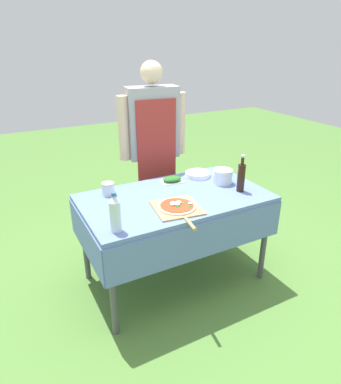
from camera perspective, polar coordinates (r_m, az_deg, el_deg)
The scene contains 10 objects.
ground_plane at distance 3.01m, azimuth 0.62°, elevation -13.97°, with size 12.00×12.00×0.00m, color #517F38.
prep_table at distance 2.65m, azimuth 0.68°, elevation -2.36°, with size 1.43×0.82×0.76m.
person_cook at distance 3.20m, azimuth -2.94°, elevation 8.56°, with size 0.64×0.25×1.70m.
pizza_on_peel at distance 2.40m, azimuth 1.15°, elevation -2.57°, with size 0.36×0.50×0.05m.
oil_bottle at distance 2.71m, azimuth 11.69°, elevation 2.47°, with size 0.06×0.06×0.30m.
water_bottle at distance 2.12m, azimuth -9.22°, elevation -3.51°, with size 0.07×0.07×0.26m.
herb_container at distance 2.86m, azimuth 0.27°, elevation 2.13°, with size 0.20×0.14×0.05m.
mixing_tub at distance 2.86m, azimuth 8.71°, elevation 2.58°, with size 0.16×0.16×0.12m, color silver.
plate_stack at distance 2.99m, azimuth 4.56°, elevation 2.98°, with size 0.22×0.22×0.04m.
sauce_jar at distance 2.66m, azimuth -10.34°, elevation 0.41°, with size 0.10×0.10×0.10m.
Camera 1 is at (-1.14, -2.08, 1.85)m, focal length 32.00 mm.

